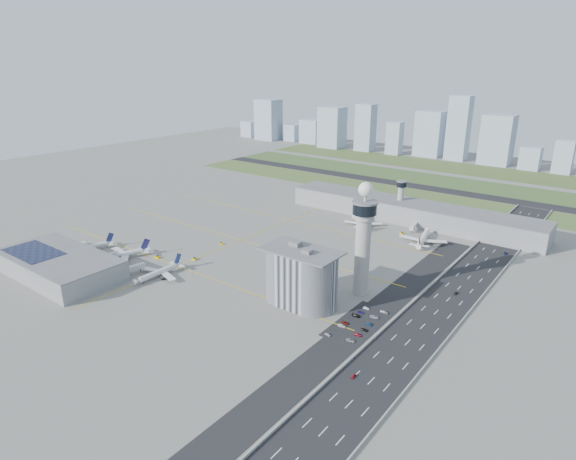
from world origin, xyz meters
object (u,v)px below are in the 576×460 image
Objects in this scene: airplane_far_a at (363,219)px; car_lot_0 at (328,335)px; car_lot_9 at (369,324)px; jet_bridge_near_1 at (95,261)px; secondary_tower at (401,196)px; car_hw_4 at (506,226)px; admin_building at (301,277)px; airplane_near_b at (119,251)px; car_lot_11 at (384,312)px; car_hw_0 at (353,376)px; control_tower at (363,235)px; airplane_far_b at (424,235)px; car_lot_6 at (351,340)px; car_hw_1 at (456,293)px; tug_0 at (97,250)px; car_lot_2 at (345,323)px; tug_3 at (221,243)px; car_lot_3 at (356,316)px; jet_bridge_near_0 at (70,251)px; tug_1 at (157,257)px; car_hw_2 at (505,253)px; car_lot_7 at (358,335)px; jet_bridge_near_2 at (123,273)px; car_lot_4 at (361,312)px; car_lot_8 at (364,330)px; jet_bridge_far_1 at (415,225)px; tug_5 at (402,233)px; car_lot_10 at (374,317)px; airplane_near_a at (87,244)px; car_lot_5 at (366,308)px; airplane_near_c at (158,269)px; jet_bridge_far_0 at (359,214)px; car_lot_1 at (342,326)px; tug_2 at (195,259)px.

car_lot_0 is (66.84, -156.30, -4.52)m from airplane_far_a.
jet_bridge_near_1 is at bearing 111.32° from car_lot_9.
car_hw_4 is (77.65, 29.99, -18.25)m from secondary_tower.
airplane_near_b is (-131.51, -23.63, -9.68)m from admin_building.
car_lot_11 is 58.79m from car_hw_0.
airplane_far_b is (-3.32, 99.16, -29.42)m from control_tower.
airplane_far_b is 9.09× the size of car_lot_6.
secondary_tower reaches higher than airplane_far_b.
car_lot_9 is 64.39m from car_hw_1.
car_lot_2 is (188.01, 18.71, -0.28)m from tug_0.
airplane_far_a reaches higher than car_lot_6.
tug_3 reaches higher than car_lot_3.
jet_bridge_near_0 is at bearing -159.55° from control_tower.
car_hw_2 is at bearing -58.56° from tug_1.
airplane_near_b reaches higher than car_lot_7.
jet_bridge_near_2 reaches higher than car_lot_4.
car_hw_1 is at bearing -30.23° from car_lot_11.
car_lot_8 is 38.05m from car_hw_0.
car_lot_7 is (41.52, -164.99, -2.28)m from jet_bridge_far_1.
airplane_far_b is at bearing -119.34° from car_hw_4.
tug_5 reaches higher than car_lot_10.
jet_bridge_near_0 is at bearing 119.02° from airplane_far_a.
airplane_near_a reaches higher than tug_3.
car_hw_4 is (187.17, 225.61, -5.07)m from airplane_near_b.
car_lot_5 is at bearing 120.10° from airplane_near_a.
airplane_near_c is 2.58× the size of jet_bridge_near_1.
admin_building is 158.45m from car_hw_2.
control_tower is 1.78× the size of airplane_near_a.
car_lot_10 is at bearing -11.11° from car_lot_0.
airplane_near_a reaches higher than car_lot_5.
car_hw_1 is at bearing -116.10° from tug_3.
car_lot_7 reaches higher than car_lot_9.
tug_1 is (-63.13, -161.08, -1.98)m from jet_bridge_far_0.
jet_bridge_far_1 is 3.32× the size of car_hw_2.
control_tower reaches higher than car_lot_11.
tug_0 is 0.84× the size of car_lot_0.
secondary_tower is 194.56m from car_lot_7.
secondary_tower reaches higher than jet_bridge_near_1.
car_lot_3 reaches higher than car_lot_10.
airplane_near_b reaches higher than car_lot_4.
jet_bridge_near_0 is at bearing 0.22° from airplane_near_a.
tug_1 is at bearing -130.10° from car_hw_4.
car_hw_0 is at bearing -151.80° from car_lot_9.
airplane_near_b reaches higher than airplane_near_a.
car_lot_11 is at bearing -5.78° from car_lot_6.
airplane_near_c is at bearing -97.63° from tug_5.
car_lot_1 is 1.16× the size of car_lot_9.
tug_2 reaches higher than car_lot_1.
jet_bridge_far_0 is 183.69m from car_lot_8.
jet_bridge_near_0 is at bearing -133.66° from car_hw_4.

